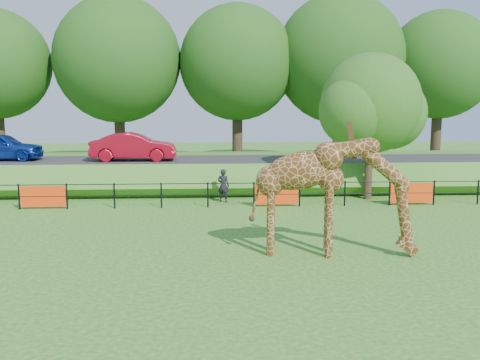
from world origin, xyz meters
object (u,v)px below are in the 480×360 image
(car_red, at_px, (134,147))
(tree_east, at_px, (372,107))
(car_blue, at_px, (1,147))
(visitor, at_px, (223,185))
(giraffe, at_px, (334,197))

(car_red, height_order, tree_east, tree_east)
(car_blue, distance_m, tree_east, 19.39)
(visitor, relative_size, tree_east, 0.23)
(giraffe, xyz_separation_m, car_red, (-7.72, 13.25, 0.39))
(giraffe, bearing_deg, tree_east, 75.70)
(car_red, xyz_separation_m, tree_east, (11.55, -4.21, 2.12))
(car_blue, bearing_deg, giraffe, -131.94)
(car_blue, height_order, car_red, car_red)
(giraffe, xyz_separation_m, visitor, (-3.07, 8.63, -1.01))
(car_blue, height_order, visitor, car_blue)
(car_blue, xyz_separation_m, visitor, (11.78, -5.21, -1.39))
(car_blue, xyz_separation_m, tree_east, (18.67, -4.79, 2.13))
(giraffe, relative_size, car_red, 1.11)
(car_red, bearing_deg, giraffe, -150.04)
(car_red, bearing_deg, tree_east, -110.30)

